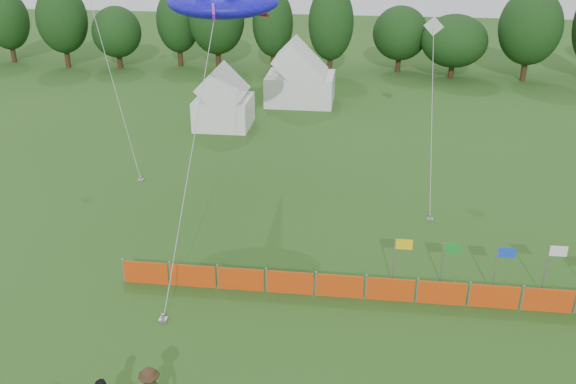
# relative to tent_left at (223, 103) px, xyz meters

# --- Properties ---
(treeline) EXTENTS (104.57, 8.78, 8.36)m
(treeline) POSITION_rel_tent_left_xyz_m (9.04, 16.58, 2.47)
(treeline) COLOR #382314
(treeline) RESTS_ON ground
(tent_left) EXTENTS (3.86, 3.86, 3.40)m
(tent_left) POSITION_rel_tent_left_xyz_m (0.00, 0.00, 0.00)
(tent_left) COLOR white
(tent_left) RESTS_ON ground
(tent_right) EXTENTS (5.32, 4.26, 3.76)m
(tent_right) POSITION_rel_tent_left_xyz_m (4.71, 6.53, 0.18)
(tent_right) COLOR silver
(tent_right) RESTS_ON ground
(barrier_fence) EXTENTS (21.90, 0.06, 1.00)m
(barrier_fence) POSITION_rel_tent_left_xyz_m (11.29, -20.79, -1.22)
(barrier_fence) COLOR #CF3D0B
(barrier_fence) RESTS_ON ground
(flag_row) EXTENTS (8.73, 0.63, 2.18)m
(flag_row) POSITION_rel_tent_left_xyz_m (15.56, -19.53, -0.34)
(flag_row) COLOR gray
(flag_row) RESTS_ON ground
(stingray_kite) EXTENTS (6.06, 19.62, 11.07)m
(stingray_kite) POSITION_rel_tent_left_xyz_m (2.84, -10.68, 8.34)
(stingray_kite) COLOR #1710E6
(stingray_kite) RESTS_ON ground
(small_kite_white) EXTENTS (1.10, 7.93, 8.80)m
(small_kite_white) POSITION_rel_tent_left_xyz_m (13.45, -8.13, 3.93)
(small_kite_white) COLOR white
(small_kite_white) RESTS_ON ground
(small_kite_dark) EXTENTS (6.42, 7.79, 13.62)m
(small_kite_dark) POSITION_rel_tent_left_xyz_m (-5.94, -6.02, 5.89)
(small_kite_dark) COLOR black
(small_kite_dark) RESTS_ON ground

